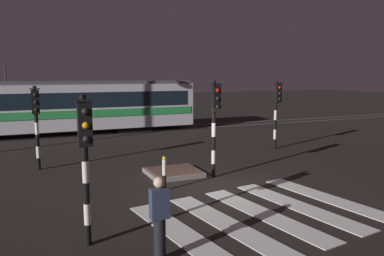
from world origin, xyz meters
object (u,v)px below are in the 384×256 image
object	(u,v)px
bollard_island_edge	(164,173)
traffic_light_corner_far_left	(36,115)
traffic_light_corner_near_left	(85,148)
traffic_light_median_centre	(215,115)
tram	(55,106)
traffic_light_corner_far_right	(277,104)
pedestrian_waiting_at_kerb	(159,218)

from	to	relation	value
bollard_island_edge	traffic_light_corner_far_left	bearing A→B (deg)	128.89
traffic_light_corner_near_left	bollard_island_edge	distance (m)	4.51
traffic_light_median_centre	tram	world-z (taller)	tram
traffic_light_median_centre	tram	size ratio (longest dim) A/B	0.20
bollard_island_edge	traffic_light_corner_far_right	bearing A→B (deg)	30.31
traffic_light_corner_near_left	traffic_light_corner_far_right	world-z (taller)	traffic_light_corner_far_right
traffic_light_corner_near_left	tram	xyz separation A→B (m)	(0.55, 16.35, -0.39)
pedestrian_waiting_at_kerb	traffic_light_median_centre	bearing A→B (deg)	53.34
traffic_light_corner_near_left	traffic_light_median_centre	bearing A→B (deg)	37.94
traffic_light_corner_near_left	traffic_light_corner_far_right	xyz separation A→B (m)	(10.16, 7.42, 0.07)
tram	pedestrian_waiting_at_kerb	world-z (taller)	tram
traffic_light_corner_far_left	traffic_light_corner_near_left	distance (m)	7.57
traffic_light_corner_far_left	tram	distance (m)	8.92
traffic_light_corner_far_left	traffic_light_corner_far_right	xyz separation A→B (m)	(10.88, -0.11, 0.08)
traffic_light_corner_near_left	tram	size ratio (longest dim) A/B	0.19
pedestrian_waiting_at_kerb	bollard_island_edge	distance (m)	4.65
traffic_light_corner_far_left	pedestrian_waiting_at_kerb	bearing A→B (deg)	-77.63
pedestrian_waiting_at_kerb	traffic_light_corner_far_left	bearing A→B (deg)	102.37
traffic_light_corner_near_left	bollard_island_edge	bearing A→B (deg)	48.03
traffic_light_corner_far_right	pedestrian_waiting_at_kerb	world-z (taller)	traffic_light_corner_far_right
traffic_light_corner_far_left	tram	world-z (taller)	tram
traffic_light_median_centre	traffic_light_corner_near_left	size ratio (longest dim) A/B	1.06
traffic_light_median_centre	tram	xyz separation A→B (m)	(-4.42, 12.47, -0.51)
traffic_light_median_centre	traffic_light_corner_near_left	distance (m)	6.31
traffic_light_median_centre	tram	distance (m)	13.24
pedestrian_waiting_at_kerb	traffic_light_corner_far_right	bearing A→B (deg)	43.91
traffic_light_median_centre	pedestrian_waiting_at_kerb	size ratio (longest dim) A/B	2.01
traffic_light_corner_far_right	pedestrian_waiting_at_kerb	size ratio (longest dim) A/B	1.96
traffic_light_corner_near_left	pedestrian_waiting_at_kerb	world-z (taller)	traffic_light_corner_near_left
traffic_light_corner_far_left	traffic_light_corner_near_left	size ratio (longest dim) A/B	0.99
traffic_light_corner_near_left	pedestrian_waiting_at_kerb	bearing A→B (deg)	-45.31
traffic_light_corner_near_left	tram	distance (m)	16.37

